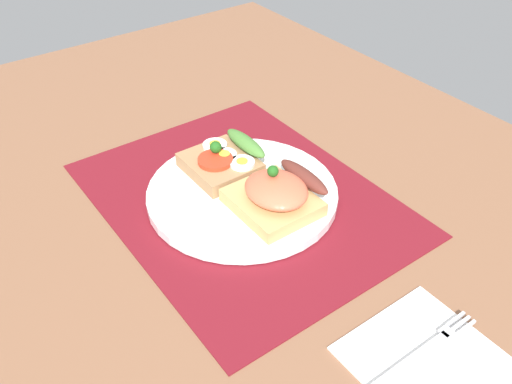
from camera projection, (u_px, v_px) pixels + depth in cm
name	position (u px, v px, depth cm)	size (l,w,h in cm)	color
ground_plane	(243.00, 209.00, 73.13)	(120.00, 90.00, 3.20)	brown
placemat	(242.00, 198.00, 72.06)	(41.72, 32.28, 0.30)	maroon
plate	(242.00, 194.00, 71.57)	(24.56, 24.56, 1.29)	white
sandwich_egg_tomato	(223.00, 161.00, 73.75)	(9.32, 9.78, 4.11)	#9E744C
sandwich_salmon	(277.00, 194.00, 67.32)	(10.25, 10.47, 5.52)	tan
napkin	(427.00, 357.00, 52.67)	(12.93, 13.42, 0.60)	white
fork	(424.00, 350.00, 52.76)	(1.62, 14.72, 0.32)	#B7B7BC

